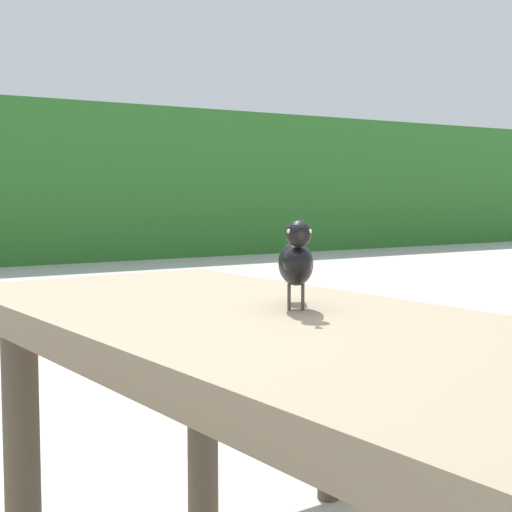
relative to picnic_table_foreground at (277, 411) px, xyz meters
The scene contains 2 objects.
picnic_table_foreground is the anchor object (origin of this frame).
bird_grackle 0.30m from the picnic_table_foreground, 30.97° to the left, with size 0.17×0.26×0.18m.
Camera 1 is at (-0.69, -1.29, 0.98)m, focal length 53.71 mm.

